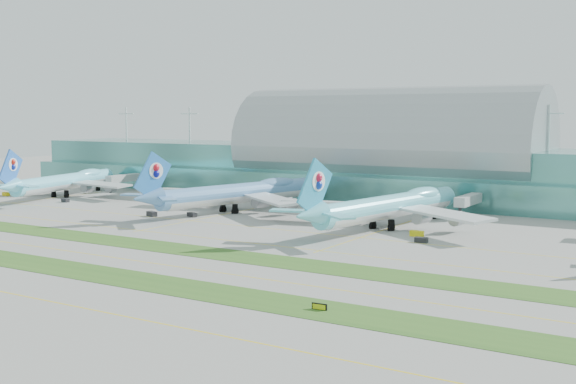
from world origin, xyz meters
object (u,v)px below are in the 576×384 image
Objects in this scene: airliner_b at (239,192)px; airliner_a at (66,181)px; terminal at (387,162)px; airliner_c at (391,205)px; taxiway_sign_east at (319,307)px.

airliner_a is at bearing -167.49° from airliner_b.
terminal is 4.39× the size of airliner_b.
airliner_c is at bearing -65.19° from terminal.
airliner_c is (57.80, -5.70, 0.08)m from airliner_b.
terminal reaches higher than airliner_a.
airliner_c reaches higher than airliner_b.
terminal is 4.31× the size of airliner_c.
airliner_a reaches higher than taxiway_sign_east.
airliner_b is at bearing 128.30° from taxiway_sign_east.
taxiway_sign_east is (83.51, -93.65, -6.06)m from airliner_b.
airliner_c is 28.54× the size of taxiway_sign_east.
terminal is 4.65× the size of airliner_a.
airliner_c is at bearing 102.87° from taxiway_sign_east.
terminal reaches higher than taxiway_sign_east.
airliner_a is at bearing -150.69° from terminal.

